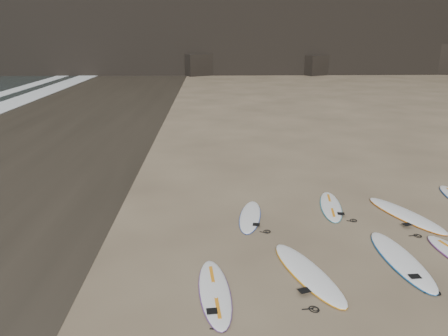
# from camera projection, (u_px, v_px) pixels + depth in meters

# --- Properties ---
(ground) EXTENTS (240.00, 240.00, 0.00)m
(ground) POSITION_uv_depth(u_px,v_px,m) (409.00, 263.00, 9.66)
(ground) COLOR #897559
(ground) RESTS_ON ground
(wet_sand) EXTENTS (12.00, 200.00, 0.01)m
(wet_sand) POSITION_uv_depth(u_px,v_px,m) (10.00, 151.00, 18.78)
(wet_sand) COLOR #383026
(wet_sand) RESTS_ON ground
(surfboard_0) EXTENTS (0.79, 2.47, 0.09)m
(surfboard_0) POSITION_uv_depth(u_px,v_px,m) (215.00, 291.00, 8.53)
(surfboard_0) COLOR white
(surfboard_0) RESTS_ON ground
(surfboard_1) EXTENTS (1.45, 2.79, 0.10)m
(surfboard_1) POSITION_uv_depth(u_px,v_px,m) (308.00, 272.00, 9.19)
(surfboard_1) COLOR white
(surfboard_1) RESTS_ON ground
(surfboard_2) EXTENTS (0.84, 2.82, 0.10)m
(surfboard_2) POSITION_uv_depth(u_px,v_px,m) (401.00, 259.00, 9.73)
(surfboard_2) COLOR white
(surfboard_2) RESTS_ON ground
(surfboard_5) EXTENTS (0.91, 2.31, 0.08)m
(surfboard_5) POSITION_uv_depth(u_px,v_px,m) (250.00, 216.00, 12.04)
(surfboard_5) COLOR white
(surfboard_5) RESTS_ON ground
(surfboard_6) EXTENTS (0.93, 2.41, 0.08)m
(surfboard_6) POSITION_uv_depth(u_px,v_px,m) (331.00, 206.00, 12.74)
(surfboard_6) COLOR white
(surfboard_6) RESTS_ON ground
(surfboard_7) EXTENTS (1.63, 2.85, 0.10)m
(surfboard_7) POSITION_uv_depth(u_px,v_px,m) (405.00, 214.00, 12.12)
(surfboard_7) COLOR white
(surfboard_7) RESTS_ON ground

